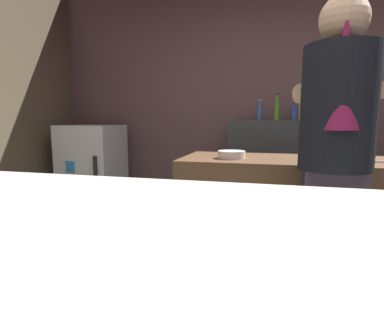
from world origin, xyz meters
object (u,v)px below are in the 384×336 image
at_px(bottle_soy, 302,110).
at_px(bottle_hot_sauce, 294,112).
at_px(bottle_olive_oil, 277,110).
at_px(mini_fridge, 93,175).
at_px(mixing_bowl, 232,155).
at_px(bottle_vinegar, 260,112).
at_px(chefs_knife, 374,161).
at_px(bartender, 335,155).

bearing_deg(bottle_soy, bottle_hot_sauce, -159.88).
bearing_deg(bottle_olive_oil, bottle_soy, 19.82).
distance_m(mini_fridge, mixing_bowl, 2.04).
distance_m(mini_fridge, bottle_vinegar, 1.92).
relative_size(mixing_bowl, bottle_olive_oil, 0.69).
height_order(bottle_soy, bottle_hot_sauce, bottle_soy).
relative_size(mixing_bowl, chefs_knife, 0.73).
bearing_deg(mini_fridge, chefs_knife, -23.14).
xyz_separation_m(chefs_knife, bottle_vinegar, (-0.72, 1.26, 0.31)).
bearing_deg(bottle_hot_sauce, bottle_olive_oil, -160.33).
height_order(bottle_vinegar, bottle_olive_oil, bottle_olive_oil).
height_order(mixing_bowl, bottle_olive_oil, bottle_olive_oil).
distance_m(bartender, chefs_knife, 0.50).
relative_size(mixing_bowl, bottle_vinegar, 0.87).
distance_m(mixing_bowl, bottle_vinegar, 1.32).
height_order(mixing_bowl, bottle_vinegar, bottle_vinegar).
relative_size(bartender, bottle_soy, 6.98).
distance_m(bottle_soy, bottle_vinegar, 0.41).
bearing_deg(bottle_hot_sauce, mixing_bowl, -108.58).
xyz_separation_m(bartender, bottle_olive_oil, (-0.28, 1.61, 0.26)).
bearing_deg(bottle_hot_sauce, bartender, -86.08).
relative_size(chefs_knife, bottle_vinegar, 1.19).
bearing_deg(bottle_vinegar, bottle_hot_sauce, 0.22).
distance_m(bottle_vinegar, bottle_hot_sauce, 0.33).
bearing_deg(bartender, mixing_bowl, 57.75).
bearing_deg(bartender, mini_fridge, 59.04).
relative_size(bartender, bottle_vinegar, 8.57).
bearing_deg(mini_fridge, bottle_hot_sauce, 5.20).
height_order(bartender, mixing_bowl, bartender).
bearing_deg(bottle_vinegar, bottle_soy, 4.25).
distance_m(mini_fridge, chefs_knife, 2.75).
distance_m(mini_fridge, bottle_hot_sauce, 2.22).
bearing_deg(bottle_olive_oil, bartender, -80.24).
bearing_deg(bottle_soy, chefs_knife, -76.27).
distance_m(bottle_hot_sauce, bottle_olive_oil, 0.17).
height_order(chefs_knife, bottle_olive_oil, bottle_olive_oil).
bearing_deg(mixing_bowl, bottle_vinegar, 85.40).
relative_size(mini_fridge, bottle_hot_sauce, 5.73).
relative_size(bartender, chefs_knife, 7.21).
bearing_deg(bottle_hot_sauce, bottle_vinegar, -179.78).
xyz_separation_m(bottle_vinegar, bottle_olive_oil, (0.17, -0.06, 0.02)).
relative_size(mini_fridge, mixing_bowl, 6.35).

